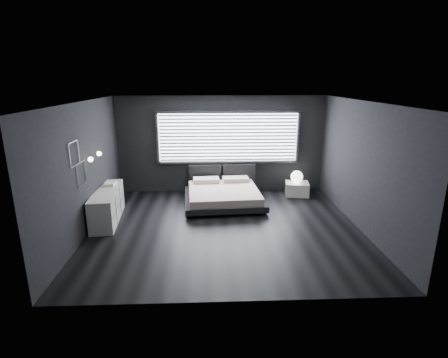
{
  "coord_description": "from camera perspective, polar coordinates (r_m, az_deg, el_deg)",
  "views": [
    {
      "loc": [
        -0.34,
        -7.31,
        3.25
      ],
      "look_at": [
        0.0,
        0.85,
        0.9
      ],
      "focal_mm": 28.0,
      "sensor_mm": 36.0,
      "label": 1
    }
  ],
  "objects": [
    {
      "name": "book_stack",
      "position": [
        8.98,
        -18.19,
        -0.76
      ],
      "size": [
        0.27,
        0.36,
        0.07
      ],
      "color": "white",
      "rests_on": "dresser"
    },
    {
      "name": "nightstand",
      "position": [
        10.3,
        11.81,
        -1.58
      ],
      "size": [
        0.73,
        0.63,
        0.38
      ],
      "primitive_type": "cube",
      "rotation": [
        0.0,
        0.0,
        -0.15
      ],
      "color": "white",
      "rests_on": "ground"
    },
    {
      "name": "dresser",
      "position": [
        8.73,
        -18.49,
        -4.07
      ],
      "size": [
        0.7,
        1.9,
        0.74
      ],
      "color": "white",
      "rests_on": "ground"
    },
    {
      "name": "room",
      "position": [
        7.55,
        0.27,
        1.86
      ],
      "size": [
        6.04,
        6.0,
        2.8
      ],
      "color": "black",
      "rests_on": "ground"
    },
    {
      "name": "wall_art_lower",
      "position": [
        7.72,
        -22.26,
        0.8
      ],
      "size": [
        0.01,
        0.48,
        0.48
      ],
      "color": "#47474C",
      "rests_on": "ground"
    },
    {
      "name": "wall_art_upper",
      "position": [
        7.39,
        -23.27,
        3.81
      ],
      "size": [
        0.01,
        0.48,
        0.48
      ],
      "color": "#47474C",
      "rests_on": "ground"
    },
    {
      "name": "headboard",
      "position": [
        10.31,
        -0.31,
        0.99
      ],
      "size": [
        1.96,
        0.16,
        0.52
      ],
      "color": "black",
      "rests_on": "ground"
    },
    {
      "name": "sconce_near",
      "position": [
        7.96,
        -20.98,
        3.01
      ],
      "size": [
        0.18,
        0.11,
        0.11
      ],
      "color": "silver",
      "rests_on": "ground"
    },
    {
      "name": "orb_lamp",
      "position": [
        10.21,
        11.8,
        0.37
      ],
      "size": [
        0.34,
        0.34,
        0.34
      ],
      "primitive_type": "sphere",
      "color": "white",
      "rests_on": "nightstand"
    },
    {
      "name": "bed",
      "position": [
        9.4,
        -0.09,
        -2.58
      ],
      "size": [
        2.18,
        2.09,
        0.53
      ],
      "color": "black",
      "rests_on": "ground"
    },
    {
      "name": "sconce_far",
      "position": [
        8.52,
        -19.75,
        3.93
      ],
      "size": [
        0.18,
        0.11,
        0.11
      ],
      "color": "silver",
      "rests_on": "ground"
    },
    {
      "name": "window",
      "position": [
        10.16,
        0.69,
        6.76
      ],
      "size": [
        4.14,
        0.09,
        1.52
      ],
      "color": "white",
      "rests_on": "ground"
    }
  ]
}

